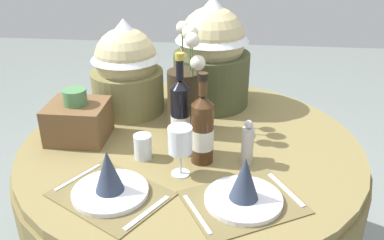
# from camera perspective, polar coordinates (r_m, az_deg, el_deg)

# --- Properties ---
(dining_table) EXTENTS (1.33, 1.33, 0.75)m
(dining_table) POSITION_cam_1_polar(r_m,az_deg,el_deg) (1.71, -0.11, -7.47)
(dining_table) COLOR olive
(dining_table) RESTS_ON ground
(place_setting_left) EXTENTS (0.43, 0.40, 0.16)m
(place_setting_left) POSITION_cam_1_polar(r_m,az_deg,el_deg) (1.34, -11.17, -8.35)
(place_setting_left) COLOR brown
(place_setting_left) RESTS_ON dining_table
(place_setting_right) EXTENTS (0.42, 0.39, 0.16)m
(place_setting_right) POSITION_cam_1_polar(r_m,az_deg,el_deg) (1.29, 7.09, -9.43)
(place_setting_right) COLOR brown
(place_setting_right) RESTS_ON dining_table
(flower_vase) EXTENTS (0.15, 0.18, 0.43)m
(flower_vase) POSITION_cam_1_polar(r_m,az_deg,el_deg) (1.65, -0.93, 3.51)
(flower_vase) COLOR #332819
(flower_vase) RESTS_ON dining_table
(wine_bottle_left) EXTENTS (0.07, 0.07, 0.38)m
(wine_bottle_left) POSITION_cam_1_polar(r_m,az_deg,el_deg) (1.50, -1.59, 0.44)
(wine_bottle_left) COLOR black
(wine_bottle_left) RESTS_ON dining_table
(wine_bottle_centre) EXTENTS (0.08, 0.08, 0.33)m
(wine_bottle_centre) POSITION_cam_1_polar(r_m,az_deg,el_deg) (1.45, 1.42, -1.25)
(wine_bottle_centre) COLOR #422814
(wine_bottle_centre) RESTS_ON dining_table
(wine_glass_left) EXTENTS (0.08, 0.08, 0.18)m
(wine_glass_left) POSITION_cam_1_polar(r_m,az_deg,el_deg) (1.37, -1.62, -2.86)
(wine_glass_left) COLOR silver
(wine_glass_left) RESTS_ON dining_table
(tumbler_near_right) EXTENTS (0.07, 0.07, 0.09)m
(tumbler_near_right) POSITION_cam_1_polar(r_m,az_deg,el_deg) (1.52, -6.70, -3.61)
(tumbler_near_right) COLOR silver
(tumbler_near_right) RESTS_ON dining_table
(pepper_mill) EXTENTS (0.04, 0.04, 0.17)m
(pepper_mill) POSITION_cam_1_polar(r_m,az_deg,el_deg) (1.47, 7.57, -3.22)
(pepper_mill) COLOR #B7B2AD
(pepper_mill) RESTS_ON dining_table
(gift_tub_back_left) EXTENTS (0.31, 0.31, 0.41)m
(gift_tub_back_left) POSITION_cam_1_polar(r_m,az_deg,el_deg) (1.84, -8.94, 7.46)
(gift_tub_back_left) COLOR olive
(gift_tub_back_left) RESTS_ON dining_table
(gift_tub_back_centre) EXTENTS (0.34, 0.34, 0.49)m
(gift_tub_back_centre) POSITION_cam_1_polar(r_m,az_deg,el_deg) (1.88, 2.72, 9.54)
(gift_tub_back_centre) COLOR #474C2D
(gift_tub_back_centre) RESTS_ON dining_table
(woven_basket_side_left) EXTENTS (0.22, 0.20, 0.21)m
(woven_basket_side_left) POSITION_cam_1_polar(r_m,az_deg,el_deg) (1.68, -15.26, 0.05)
(woven_basket_side_left) COLOR brown
(woven_basket_side_left) RESTS_ON dining_table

